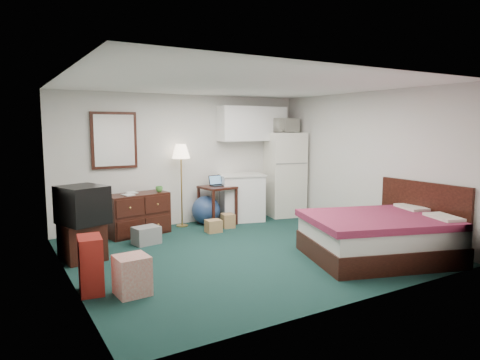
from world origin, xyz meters
TOP-DOWN VIEW (x-y plane):
  - floor at (0.00, 0.00)m, footprint 5.00×4.50m
  - ceiling at (0.00, 0.00)m, footprint 5.00×4.50m
  - walls at (0.00, 0.00)m, footprint 5.01×4.51m
  - mirror at (-1.35, 2.22)m, footprint 0.80×0.06m
  - upper_cabinets at (1.45, 2.08)m, footprint 1.50×0.35m
  - headboard at (2.46, -1.28)m, footprint 0.06×1.56m
  - dresser at (-1.09, 1.83)m, footprint 1.14×0.67m
  - floor_lamp at (-0.17, 2.03)m, footprint 0.35×0.35m
  - desk at (0.50, 1.85)m, footprint 0.64×0.64m
  - exercise_ball at (0.31, 1.95)m, footprint 0.55×0.55m
  - kitchen_counter at (1.08, 1.91)m, footprint 0.97×0.83m
  - fridge at (2.13, 1.88)m, footprint 0.86×0.86m
  - bed at (1.48, -1.28)m, footprint 2.30×2.03m
  - tv_stand at (-2.21, 0.83)m, footprint 0.62×0.66m
  - suitcase at (-2.35, -0.51)m, footprint 0.30×0.43m
  - retail_box at (-1.97, -0.80)m, footprint 0.38×0.38m
  - file_bin at (-1.15, 1.16)m, footprint 0.45×0.37m
  - cardboard_box_a at (0.13, 1.29)m, footprint 0.27×0.23m
  - cardboard_box_b at (0.54, 1.49)m, footprint 0.26×0.29m
  - laptop at (0.54, 1.88)m, footprint 0.31×0.26m
  - crt_tv at (-2.18, 0.80)m, footprint 0.76×0.78m
  - microwave at (2.12, 1.87)m, footprint 0.55×0.32m
  - book_a at (-1.36, 1.70)m, footprint 0.17×0.05m
  - book_b at (-1.24, 1.88)m, footprint 0.16×0.05m
  - mug at (-0.68, 1.81)m, footprint 0.15×0.13m

SIDE VIEW (x-z plane):
  - floor at x=0.00m, z-range -0.01..0.01m
  - cardboard_box_a at x=0.13m, z-range 0.00..0.23m
  - cardboard_box_b at x=0.54m, z-range 0.00..0.26m
  - file_bin at x=-1.15m, z-range 0.00..0.28m
  - retail_box at x=-1.97m, z-range 0.00..0.45m
  - tv_stand at x=-2.21m, z-range 0.00..0.53m
  - exercise_ball at x=0.31m, z-range 0.00..0.55m
  - bed at x=1.48m, z-range 0.00..0.62m
  - suitcase at x=-2.35m, z-range 0.00..0.66m
  - dresser at x=-1.09m, z-range 0.00..0.73m
  - desk at x=0.50m, z-range 0.00..0.74m
  - kitchen_counter at x=1.08m, z-range 0.00..0.91m
  - headboard at x=2.46m, z-range 0.05..1.05m
  - floor_lamp at x=-0.17m, z-range 0.00..1.56m
  - mug at x=-0.68m, z-range 0.73..0.86m
  - crt_tv at x=-2.18m, z-range 0.53..1.07m
  - book_b at x=-1.24m, z-range 0.73..0.95m
  - book_a at x=-1.36m, z-range 0.73..0.95m
  - laptop at x=0.54m, z-range 0.74..0.94m
  - fridge at x=2.13m, z-range 0.00..1.77m
  - walls at x=0.00m, z-range 0.00..2.50m
  - mirror at x=-1.35m, z-range 1.15..2.15m
  - microwave at x=2.12m, z-range 1.77..2.13m
  - upper_cabinets at x=1.45m, z-range 1.60..2.30m
  - ceiling at x=0.00m, z-range 2.50..2.50m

